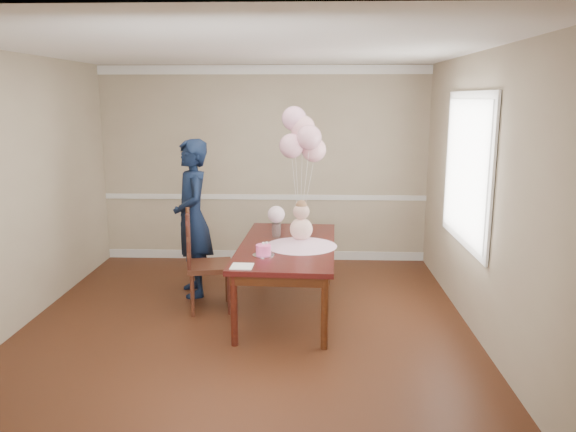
{
  "coord_description": "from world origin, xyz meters",
  "views": [
    {
      "loc": [
        0.63,
        -5.23,
        2.27
      ],
      "look_at": [
        0.41,
        0.52,
        1.05
      ],
      "focal_mm": 35.0,
      "sensor_mm": 36.0,
      "label": 1
    }
  ],
  "objects": [
    {
      "name": "floor",
      "position": [
        0.0,
        0.0,
        0.0
      ],
      "size": [
        4.5,
        5.0,
        0.0
      ],
      "primitive_type": "cube",
      "color": "black",
      "rests_on": "ground"
    },
    {
      "name": "table_leg_fr",
      "position": [
        0.78,
        -0.41,
        0.35
      ],
      "size": [
        0.07,
        0.07,
        0.69
      ],
      "primitive_type": "cylinder",
      "rotation": [
        0.0,
        0.0,
        -0.05
      ],
      "color": "black",
      "rests_on": "floor"
    },
    {
      "name": "cake_flower_b",
      "position": [
        0.21,
        0.1,
        0.87
      ],
      "size": [
        0.03,
        0.03,
        0.03
      ],
      "primitive_type": "sphere",
      "color": "white",
      "rests_on": "birthday_cake"
    },
    {
      "name": "birthday_cake",
      "position": [
        0.18,
        0.08,
        0.8
      ],
      "size": [
        0.16,
        0.16,
        0.1
      ],
      "primitive_type": "cylinder",
      "rotation": [
        0.0,
        0.0,
        -0.05
      ],
      "color": "#FF50A3",
      "rests_on": "cake_platter"
    },
    {
      "name": "baseboard_trim",
      "position": [
        0.0,
        2.49,
        0.06
      ],
      "size": [
        4.5,
        0.02,
        0.12
      ],
      "primitive_type": "cube",
      "color": "silver",
      "rests_on": "floor"
    },
    {
      "name": "table_apron",
      "position": [
        0.4,
        0.52,
        0.64
      ],
      "size": [
        0.98,
        1.92,
        0.1
      ],
      "primitive_type": "cube",
      "rotation": [
        0.0,
        0.0,
        -0.05
      ],
      "color": "black",
      "rests_on": "table_leg_fl"
    },
    {
      "name": "chair_leg_br",
      "position": [
        -0.29,
        0.77,
        0.23
      ],
      "size": [
        0.05,
        0.05,
        0.46
      ],
      "primitive_type": "cylinder",
      "rotation": [
        0.0,
        0.0,
        0.21
      ],
      "color": "#33180D",
      "rests_on": "floor"
    },
    {
      "name": "balloon_e",
      "position": [
        0.68,
        1.13,
        1.69
      ],
      "size": [
        0.28,
        0.28,
        0.28
      ],
      "primitive_type": "sphere",
      "color": "#FFB4C2",
      "rests_on": "balloon_ribbon_e"
    },
    {
      "name": "chair_leg_fl",
      "position": [
        -0.59,
        0.31,
        0.23
      ],
      "size": [
        0.05,
        0.05,
        0.46
      ],
      "primitive_type": "cylinder",
      "rotation": [
        0.0,
        0.0,
        0.21
      ],
      "color": "#39190F",
      "rests_on": "floor"
    },
    {
      "name": "table_leg_fl",
      "position": [
        -0.06,
        -0.38,
        0.35
      ],
      "size": [
        0.07,
        0.07,
        0.69
      ],
      "primitive_type": "cylinder",
      "rotation": [
        0.0,
        0.0,
        -0.05
      ],
      "color": "black",
      "rests_on": "floor"
    },
    {
      "name": "table_leg_bl",
      "position": [
        0.03,
        1.45,
        0.35
      ],
      "size": [
        0.07,
        0.07,
        0.69
      ],
      "primitive_type": "cylinder",
      "rotation": [
        0.0,
        0.0,
        -0.05
      ],
      "color": "black",
      "rests_on": "floor"
    },
    {
      "name": "balloon_d",
      "position": [
        0.45,
        1.18,
        2.03
      ],
      "size": [
        0.28,
        0.28,
        0.28
      ],
      "primitive_type": "sphere",
      "color": "#F5ADD2",
      "rests_on": "balloon_ribbon_d"
    },
    {
      "name": "balloon_b",
      "position": [
        0.62,
        1.0,
        1.83
      ],
      "size": [
        0.28,
        0.28,
        0.28
      ],
      "primitive_type": "sphere",
      "color": "#EFA9C0",
      "rests_on": "balloon_ribbon_b"
    },
    {
      "name": "dining_table_top",
      "position": [
        0.4,
        0.52,
        0.72
      ],
      "size": [
        1.08,
        2.03,
        0.05
      ],
      "primitive_type": "cube",
      "rotation": [
        0.0,
        0.0,
        -0.05
      ],
      "color": "black",
      "rests_on": "table_leg_fl"
    },
    {
      "name": "chair_slat_top",
      "position": [
        -0.65,
        0.5,
        1.01
      ],
      "size": [
        0.12,
        0.43,
        0.05
      ],
      "primitive_type": "cube",
      "rotation": [
        0.0,
        0.0,
        0.21
      ],
      "color": "#39130F",
      "rests_on": "dining_chair_seat"
    },
    {
      "name": "rose_vase_near",
      "position": [
        0.27,
        0.82,
        0.82
      ],
      "size": [
        0.1,
        0.1,
        0.16
      ],
      "primitive_type": "cylinder",
      "rotation": [
        0.0,
        0.0,
        -0.05
      ],
      "color": "silver",
      "rests_on": "dining_table_top"
    },
    {
      "name": "balloon_weight",
      "position": [
        0.52,
        1.06,
        0.75
      ],
      "size": [
        0.04,
        0.04,
        0.02
      ],
      "primitive_type": "cylinder",
      "rotation": [
        0.0,
        0.0,
        -0.05
      ],
      "color": "silver",
      "rests_on": "dining_table_top"
    },
    {
      "name": "wall_front",
      "position": [
        0.0,
        -2.5,
        1.35
      ],
      "size": [
        4.5,
        0.02,
        2.7
      ],
      "primitive_type": "cube",
      "color": "tan",
      "rests_on": "floor"
    },
    {
      "name": "crown_molding",
      "position": [
        0.0,
        2.49,
        2.63
      ],
      "size": [
        4.5,
        0.02,
        0.12
      ],
      "primitive_type": "cube",
      "color": "white",
      "rests_on": "wall_back"
    },
    {
      "name": "balloon_ribbon_b",
      "position": [
        0.57,
        1.03,
        1.22
      ],
      "size": [
        0.1,
        0.06,
        0.93
      ],
      "primitive_type": "cylinder",
      "rotation": [
        0.05,
        0.1,
        -0.05
      ],
      "color": "white",
      "rests_on": "balloon_weight"
    },
    {
      "name": "chair_leg_fr",
      "position": [
        -0.21,
        0.39,
        0.23
      ],
      "size": [
        0.05,
        0.05,
        0.46
      ],
      "primitive_type": "cylinder",
      "rotation": [
        0.0,
        0.0,
        0.21
      ],
      "color": "#35130E",
      "rests_on": "floor"
    },
    {
      "name": "napkin",
      "position": [
        0.02,
        -0.31,
        0.75
      ],
      "size": [
        0.21,
        0.21,
        0.01
      ],
      "primitive_type": "cube",
      "rotation": [
        0.0,
        0.0,
        -0.05
      ],
      "color": "white",
      "rests_on": "dining_table_top"
    },
    {
      "name": "woman",
      "position": [
        -0.71,
        1.02,
        0.91
      ],
      "size": [
        0.65,
        0.77,
        1.81
      ],
      "primitive_type": "imported",
      "rotation": [
        0.0,
        0.0,
        -1.2
      ],
      "color": "black",
      "rests_on": "floor"
    },
    {
      "name": "chair_leg_bl",
      "position": [
        -0.67,
        0.69,
        0.23
      ],
      "size": [
        0.05,
        0.05,
        0.46
      ],
      "primitive_type": "cylinder",
      "rotation": [
        0.0,
        0.0,
        0.21
      ],
      "color": "#38150F",
      "rests_on": "floor"
    },
    {
      "name": "balloon_ribbon_d",
      "position": [
        0.49,
        1.12,
        1.32
      ],
      "size": [
        0.08,
        0.11,
        1.12
      ],
      "primitive_type": "cylinder",
      "rotation": [
        -0.09,
        -0.07,
        -0.05
      ],
      "color": "silver",
      "rests_on": "balloon_weight"
    },
    {
      "name": "wall_back",
      "position": [
        0.0,
        2.5,
        1.35
      ],
      "size": [
        4.5,
        0.02,
        2.7
      ],
      "primitive_type": "cube",
      "color": "tan",
      "rests_on": "floor"
    },
    {
      "name": "baby_torso",
      "position": [
        0.55,
        0.46,
        0.92
      ],
      "size": [
        0.24,
        0.24,
        0.24
      ],
      "primitive_type": "sphere",
      "color": "pink",
      "rests_on": "baby_skirt"
    },
    {
      "name": "cake_platter",
      "position": [
        0.18,
        0.08,
        0.75
      ],
      "size": [
        0.23,
        0.23,
        0.01
      ],
      "primitive_type": "cylinder",
      "rotation": [
        0.0,
        0.0,
        -0.05
      ],
      "color": "#B8B9BD",
      "rests_on": "dining_table_top"
    },
    {
      "name": "table_leg_br",
      "position": [
        0.86,
        1.41,
        0.35
      ],
      "size": [
        0.07,
        0.07,
        0.69
      ],
      "primitive_type": "cylinder",
      "rotation": [
        0.0,
        0.0,
        -0.05
      ],
      "color": "black",
      "rests_on": "floor"
    },
    {
      "name": "dining_chair_seat",
      "position": [
        -0.44,
        0.54,
        0.49
      ],
      "size": [
        0.56,
        0.56,
        0.05
      ],
      "primitive_type": "cube",
      "rotation": [
        0.0,
        0.0,
        0.21
      ],
      "color": "#33170E",
      "rests_on": "chair_leg_fl"
    },
    {
      "name": "window_blinds",
      "position": [
        2.21,
        0.5,
        1.55
      ],
      "size": [
        0.01,
        1.5,
        1.4
      ],
      "primitive_type": "cube",
      "color": "white",
      "rests_on": "wall_right"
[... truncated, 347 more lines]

